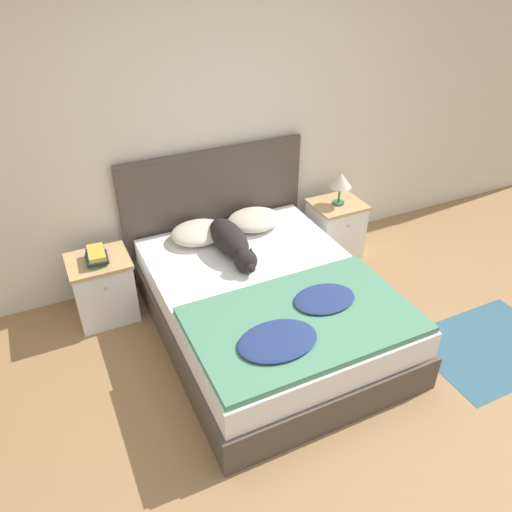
{
  "coord_description": "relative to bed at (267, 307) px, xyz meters",
  "views": [
    {
      "loc": [
        -1.46,
        -1.66,
        2.69
      ],
      "look_at": [
        -0.09,
        1.21,
        0.59
      ],
      "focal_mm": 35.0,
      "sensor_mm": 36.0,
      "label": 1
    }
  ],
  "objects": [
    {
      "name": "quilt",
      "position": [
        -0.01,
        -0.52,
        0.28
      ],
      "size": [
        1.49,
        0.93,
        0.08
      ],
      "color": "#4C8466",
      "rests_on": "bed"
    },
    {
      "name": "table_lamp",
      "position": [
        1.1,
        0.74,
        0.54
      ],
      "size": [
        0.21,
        0.21,
        0.31
      ],
      "color": "#336B4C",
      "rests_on": "nightstand_right"
    },
    {
      "name": "bed",
      "position": [
        0.0,
        0.0,
        0.0
      ],
      "size": [
        1.58,
        2.06,
        0.49
      ],
      "color": "#4C4238",
      "rests_on": "ground_plane"
    },
    {
      "name": "nightstand_right",
      "position": [
        1.1,
        0.75,
        0.03
      ],
      "size": [
        0.47,
        0.43,
        0.55
      ],
      "color": "white",
      "rests_on": "ground_plane"
    },
    {
      "name": "pillow_right",
      "position": [
        0.26,
        0.78,
        0.32
      ],
      "size": [
        0.47,
        0.4,
        0.13
      ],
      "color": "beige",
      "rests_on": "bed"
    },
    {
      "name": "headboard",
      "position": [
        -0.0,
        1.05,
        0.36
      ],
      "size": [
        1.66,
        0.06,
        1.16
      ],
      "color": "#4C4238",
      "rests_on": "ground_plane"
    },
    {
      "name": "wall_back",
      "position": [
        0.09,
        1.13,
        1.03
      ],
      "size": [
        9.0,
        0.06,
        2.55
      ],
      "color": "beige",
      "rests_on": "ground_plane"
    },
    {
      "name": "book_stack",
      "position": [
        -1.1,
        0.72,
        0.35
      ],
      "size": [
        0.18,
        0.24,
        0.09
      ],
      "color": "#337547",
      "rests_on": "nightstand_left"
    },
    {
      "name": "pillow_left",
      "position": [
        -0.26,
        0.78,
        0.32
      ],
      "size": [
        0.47,
        0.4,
        0.13
      ],
      "color": "beige",
      "rests_on": "bed"
    },
    {
      "name": "rug",
      "position": [
        1.46,
        -0.9,
        -0.24
      ],
      "size": [
        1.08,
        0.79,
        0.0
      ],
      "color": "#335B70",
      "rests_on": "ground_plane"
    },
    {
      "name": "ground_plane",
      "position": [
        0.09,
        -1.0,
        -0.24
      ],
      "size": [
        16.0,
        16.0,
        0.0
      ],
      "primitive_type": "plane",
      "color": "#997047"
    },
    {
      "name": "nightstand_left",
      "position": [
        -1.1,
        0.75,
        0.03
      ],
      "size": [
        0.47,
        0.43,
        0.55
      ],
      "color": "white",
      "rests_on": "ground_plane"
    },
    {
      "name": "dog",
      "position": [
        -0.09,
        0.47,
        0.36
      ],
      "size": [
        0.24,
        0.82,
        0.22
      ],
      "color": "black",
      "rests_on": "bed"
    }
  ]
}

